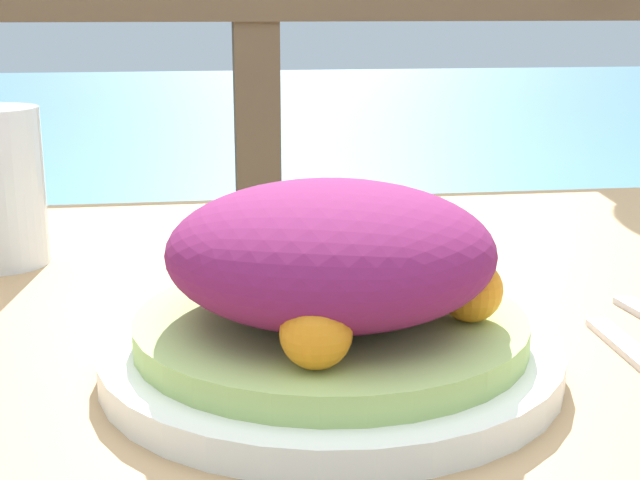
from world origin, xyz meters
The scene contains 4 objects.
patio_table centered at (0.00, 0.00, 0.65)m, with size 1.19×0.75×0.75m.
railing_fence centered at (0.00, 0.73, 0.78)m, with size 2.80×0.08×1.04m.
sea_backdrop centered at (0.00, 3.23, 0.28)m, with size 12.00×4.00×0.56m.
salad_plate centered at (-0.02, -0.15, 0.80)m, with size 0.29×0.29×0.12m.
Camera 1 is at (-0.10, -0.69, 0.98)m, focal length 50.00 mm.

